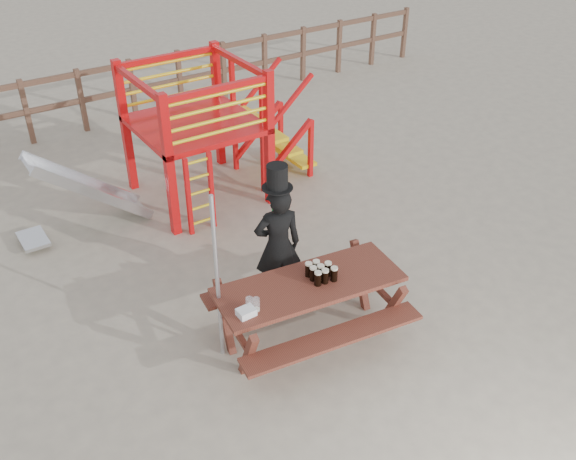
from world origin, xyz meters
name	(u,v)px	position (x,y,z in m)	size (l,w,h in m)	color
ground	(325,325)	(0.00, 0.00, 0.00)	(60.00, 60.00, 0.00)	tan
back_fence	(107,88)	(0.00, 7.00, 0.74)	(15.09, 0.09, 1.20)	brown
playground_fort	(192,134)	(0.12, 3.58, 1.07)	(4.71, 1.84, 2.10)	red
picnic_table	(309,304)	(-0.29, -0.06, 0.50)	(2.23, 1.68, 0.80)	brown
man_with_hat	(278,243)	(-0.18, 0.73, 0.83)	(0.65, 0.52, 1.85)	black
metal_pole	(217,281)	(-1.23, 0.26, 1.02)	(0.04, 0.04, 2.04)	#B2B2B7
parasol_base	(370,273)	(1.05, 0.46, 0.06)	(0.48, 0.48, 0.20)	#35353A
paper_bag	(246,312)	(-1.13, -0.16, 0.84)	(0.18, 0.14, 0.08)	white
stout_pints	(320,272)	(-0.15, -0.07, 0.89)	(0.27, 0.30, 0.17)	black
empty_glasses	(253,305)	(-1.03, -0.12, 0.87)	(0.13, 0.12, 0.15)	silver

